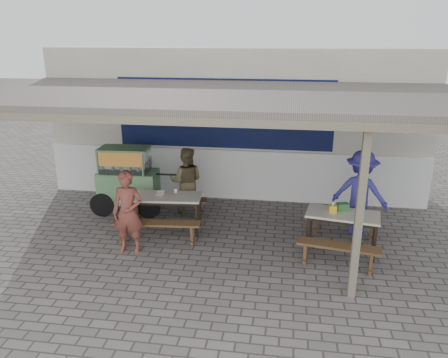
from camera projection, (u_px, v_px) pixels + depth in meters
ground at (210, 256)px, 7.85m from camera, size 60.00×60.00×0.00m
back_wall at (236, 123)px, 10.66m from camera, size 9.00×1.28×3.50m
warung_roof at (218, 97)px, 7.83m from camera, size 9.00×4.21×2.81m
table_left at (162, 199)px, 8.68m from camera, size 1.60×0.77×0.75m
bench_left_street at (157, 227)px, 8.20m from camera, size 1.67×0.42×0.45m
bench_left_wall at (168, 203)px, 9.36m from camera, size 1.67×0.42×0.45m
table_right at (343, 218)px, 7.82m from camera, size 1.36×0.84×0.75m
bench_right_street at (338, 251)px, 7.32m from camera, size 1.40×0.51×0.45m
bench_right_wall at (344, 220)px, 8.53m from camera, size 1.40×0.51×0.45m
vendor_cart at (127, 177)px, 9.59m from camera, size 1.84×0.79×1.47m
patron_street_side at (128, 212)px, 7.80m from camera, size 0.57×0.39×1.53m
patron_wall_side at (186, 181)px, 9.49m from camera, size 0.78×0.63×1.50m
patron_right_table at (360, 193)px, 8.55m from camera, size 1.23×0.94×1.68m
tissue_box at (333, 209)px, 7.84m from camera, size 0.15×0.15×0.13m
donation_box at (343, 207)px, 7.91m from camera, size 0.23×0.18×0.14m
condiment_jar at (176, 190)px, 8.83m from camera, size 0.07×0.07×0.08m
condiment_bowl at (160, 193)px, 8.71m from camera, size 0.24×0.24×0.05m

